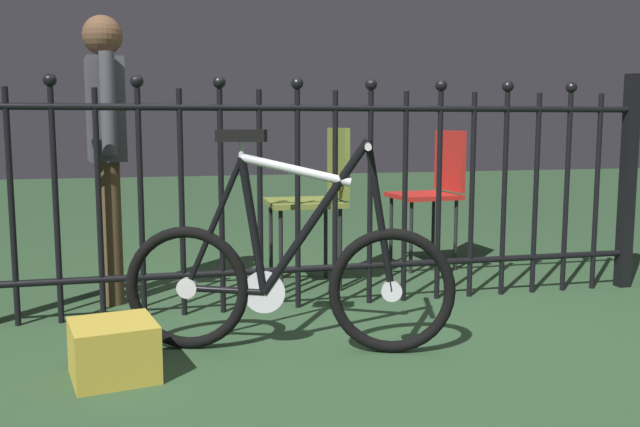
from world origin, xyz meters
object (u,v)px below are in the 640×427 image
object	(u,v)px
person_visitor	(106,136)
bicycle	(288,276)
display_crate	(114,350)
chair_olive	(319,190)
chair_red	(435,184)

from	to	relation	value
person_visitor	bicycle	bearing A→B (deg)	-54.07
bicycle	display_crate	world-z (taller)	bicycle
bicycle	person_visitor	distance (m)	1.41
chair_olive	display_crate	bearing A→B (deg)	-130.84
bicycle	display_crate	xyz separation A→B (m)	(-0.70, -0.15, -0.21)
chair_olive	person_visitor	distance (m)	1.22
bicycle	person_visitor	world-z (taller)	person_visitor
bicycle	chair_olive	world-z (taller)	bicycle
bicycle	chair_red	xyz separation A→B (m)	(1.29, 1.48, 0.23)
bicycle	person_visitor	size ratio (longest dim) A/B	0.89
chair_olive	person_visitor	xyz separation A→B (m)	(-1.17, -0.08, 0.32)
chair_olive	chair_red	distance (m)	0.95
chair_olive	display_crate	xyz separation A→B (m)	(-1.11, -1.29, -0.46)
chair_olive	display_crate	world-z (taller)	chair_olive
bicycle	chair_red	world-z (taller)	bicycle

